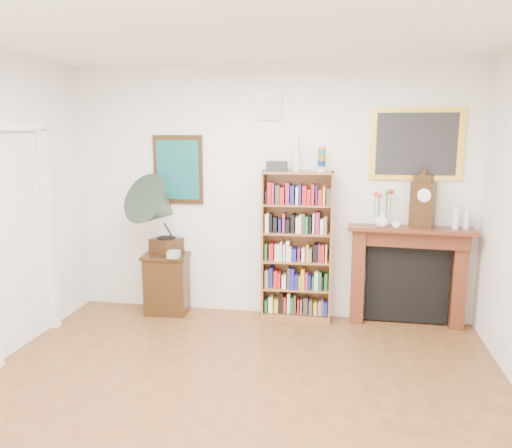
{
  "coord_description": "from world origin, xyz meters",
  "views": [
    {
      "loc": [
        0.8,
        -2.99,
        2.09
      ],
      "look_at": [
        0.01,
        1.6,
        1.22
      ],
      "focal_mm": 35.0,
      "sensor_mm": 36.0,
      "label": 1
    }
  ],
  "objects": [
    {
      "name": "room",
      "position": [
        0.0,
        0.0,
        1.4
      ],
      "size": [
        4.51,
        5.01,
        2.81
      ],
      "color": "#57301A",
      "rests_on": "ground"
    },
    {
      "name": "bottle_left",
      "position": [
        1.96,
        2.33,
        1.21
      ],
      "size": [
        0.07,
        0.07,
        0.24
      ],
      "primitive_type": "cylinder",
      "color": "silver",
      "rests_on": "fireplace"
    },
    {
      "name": "teal_poster",
      "position": [
        -1.05,
        2.48,
        1.65
      ],
      "size": [
        0.58,
        0.04,
        0.78
      ],
      "color": "black",
      "rests_on": "back_wall"
    },
    {
      "name": "door_casing",
      "position": [
        -2.21,
        1.2,
        1.26
      ],
      "size": [
        0.08,
        1.02,
        2.17
      ],
      "color": "white",
      "rests_on": "left_wall"
    },
    {
      "name": "cd_stack",
      "position": [
        -1.02,
        2.16,
        0.74
      ],
      "size": [
        0.12,
        0.12,
        0.08
      ],
      "primitive_type": "cube",
      "rotation": [
        0.0,
        0.0,
        -0.01
      ],
      "color": "silver",
      "rests_on": "side_cabinet"
    },
    {
      "name": "fireplace",
      "position": [
        1.53,
        2.4,
        0.64
      ],
      "size": [
        1.31,
        0.39,
        1.09
      ],
      "rotation": [
        0.0,
        0.0,
        -0.07
      ],
      "color": "#441F0F",
      "rests_on": "floor"
    },
    {
      "name": "bottle_right",
      "position": [
        2.07,
        2.35,
        1.19
      ],
      "size": [
        0.06,
        0.06,
        0.2
      ],
      "primitive_type": "cylinder",
      "color": "silver",
      "rests_on": "fireplace"
    },
    {
      "name": "gilt_painting",
      "position": [
        1.55,
        2.48,
        1.95
      ],
      "size": [
        0.95,
        0.04,
        0.75
      ],
      "color": "yellow",
      "rests_on": "back_wall"
    },
    {
      "name": "side_cabinet",
      "position": [
        -1.16,
        2.29,
        0.35
      ],
      "size": [
        0.54,
        0.42,
        0.7
      ],
      "primitive_type": "cube",
      "rotation": [
        0.0,
        0.0,
        0.09
      ],
      "color": "black",
      "rests_on": "floor"
    },
    {
      "name": "small_picture",
      "position": [
        0.0,
        2.48,
        2.35
      ],
      "size": [
        0.26,
        0.04,
        0.3
      ],
      "color": "white",
      "rests_on": "back_wall"
    },
    {
      "name": "bookshelf",
      "position": [
        0.33,
        2.34,
        0.93
      ],
      "size": [
        0.77,
        0.3,
        1.91
      ],
      "rotation": [
        0.0,
        0.0,
        0.04
      ],
      "color": "brown",
      "rests_on": "floor"
    },
    {
      "name": "flower_vase",
      "position": [
        1.23,
        2.32,
        1.17
      ],
      "size": [
        0.17,
        0.17,
        0.16
      ],
      "primitive_type": "imported",
      "rotation": [
        0.0,
        0.0,
        -0.15
      ],
      "color": "white",
      "rests_on": "fireplace"
    },
    {
      "name": "gramophone",
      "position": [
        -1.17,
        2.19,
        1.23
      ],
      "size": [
        0.81,
        0.88,
        0.94
      ],
      "rotation": [
        0.0,
        0.0,
        -0.42
      ],
      "color": "black",
      "rests_on": "side_cabinet"
    },
    {
      "name": "mantel_clock",
      "position": [
        1.64,
        2.38,
        1.36
      ],
      "size": [
        0.27,
        0.22,
        0.55
      ],
      "rotation": [
        0.0,
        0.0,
        -0.43
      ],
      "color": "black",
      "rests_on": "fireplace"
    },
    {
      "name": "teacup",
      "position": [
        1.37,
        2.28,
        1.12
      ],
      "size": [
        0.08,
        0.08,
        0.07
      ],
      "primitive_type": "imported",
      "rotation": [
        0.0,
        0.0,
        -0.0
      ],
      "color": "white",
      "rests_on": "fireplace"
    }
  ]
}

